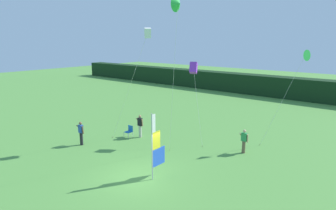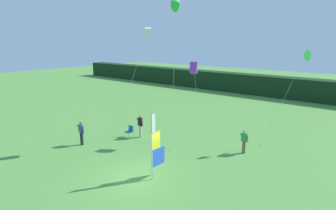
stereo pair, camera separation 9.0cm
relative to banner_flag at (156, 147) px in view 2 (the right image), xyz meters
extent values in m
plane|color=#518E3D|center=(-0.78, -0.47, -1.74)|extent=(120.00, 120.00, 0.00)
cube|color=black|center=(-0.78, 27.06, -0.42)|extent=(80.00, 2.40, 2.62)
cylinder|color=#B7B7BC|center=(0.00, -0.29, 0.08)|extent=(0.06, 0.06, 3.62)
cube|color=blue|center=(0.00, 0.22, -0.60)|extent=(0.02, 0.97, 0.97)
cube|color=yellow|center=(0.00, 0.04, 0.37)|extent=(0.02, 0.60, 0.97)
cube|color=white|center=(0.00, -0.15, 1.33)|extent=(0.02, 0.23, 0.97)
cylinder|color=#B7B2A3|center=(-5.35, 4.20, -1.28)|extent=(0.22, 0.22, 0.91)
cube|color=black|center=(-5.35, 4.20, -0.53)|extent=(0.36, 0.20, 0.60)
sphere|color=#A37556|center=(-5.35, 4.20, -0.11)|extent=(0.20, 0.20, 0.20)
cylinder|color=#A37556|center=(-5.58, 4.26, -0.45)|extent=(0.09, 0.48, 0.42)
cylinder|color=#A37556|center=(-5.12, 4.21, -0.55)|extent=(0.09, 0.14, 0.56)
cylinder|color=brown|center=(2.09, 6.23, -1.32)|extent=(0.22, 0.22, 0.82)
cube|color=#2D8E4C|center=(2.09, 6.23, -0.64)|extent=(0.36, 0.20, 0.55)
sphere|color=tan|center=(2.09, 6.23, -0.24)|extent=(0.20, 0.20, 0.20)
cylinder|color=tan|center=(1.86, 6.29, -0.59)|extent=(0.09, 0.48, 0.42)
cylinder|color=tan|center=(2.32, 6.24, -0.69)|extent=(0.09, 0.14, 0.56)
cylinder|color=black|center=(-7.37, 0.40, -1.28)|extent=(0.22, 0.22, 0.91)
cube|color=#284CA8|center=(-7.37, 0.40, -0.55)|extent=(0.36, 0.20, 0.55)
sphere|color=brown|center=(-7.37, 0.40, -0.16)|extent=(0.20, 0.20, 0.20)
cylinder|color=brown|center=(-7.60, 0.46, -0.50)|extent=(0.09, 0.48, 0.42)
cylinder|color=brown|center=(-7.14, 0.40, -0.60)|extent=(0.09, 0.14, 0.56)
cylinder|color=#BCBCC1|center=(-6.25, 3.35, -1.53)|extent=(0.03, 0.03, 0.42)
cylinder|color=#BCBCC1|center=(-5.77, 3.35, -1.53)|extent=(0.03, 0.03, 0.42)
cylinder|color=#BCBCC1|center=(-6.25, 3.83, -1.53)|extent=(0.03, 0.03, 0.42)
cylinder|color=#BCBCC1|center=(-5.77, 3.83, -1.53)|extent=(0.03, 0.03, 0.42)
cube|color=#1E66B2|center=(-6.01, 3.59, -1.30)|extent=(0.48, 0.48, 0.03)
cube|color=#1E66B2|center=(-6.01, 3.83, -1.07)|extent=(0.48, 0.03, 0.44)
cylinder|color=brown|center=(-6.88, 2.78, -1.70)|extent=(0.03, 0.03, 0.08)
cylinder|color=silver|center=(-5.52, 3.35, 2.11)|extent=(2.74, 1.15, 7.69)
cube|color=white|center=(-4.16, 3.92, 5.95)|extent=(0.68, 0.67, 0.70)
cylinder|color=brown|center=(2.37, 8.29, -1.70)|extent=(0.03, 0.03, 0.08)
cylinder|color=silver|center=(3.31, 9.27, 1.37)|extent=(1.90, 1.98, 6.22)
cone|color=green|center=(4.25, 10.26, 4.48)|extent=(0.59, 0.82, 0.77)
cylinder|color=brown|center=(-0.60, 5.48, -1.70)|extent=(0.03, 0.03, 0.08)
cylinder|color=silver|center=(-1.25, 5.80, 0.93)|extent=(1.31, 0.64, 5.33)
cube|color=purple|center=(-1.90, 6.11, 3.59)|extent=(0.75, 0.87, 0.86)
cylinder|color=brown|center=(-1.92, 3.47, -1.70)|extent=(0.03, 0.03, 0.08)
cylinder|color=silver|center=(-1.13, 2.87, 2.83)|extent=(1.58, 1.23, 9.13)
cone|color=green|center=(-0.35, 2.26, 7.39)|extent=(0.36, 0.88, 0.87)
camera|label=1|loc=(9.66, -10.77, 5.51)|focal=31.19mm
camera|label=2|loc=(9.73, -10.71, 5.51)|focal=31.19mm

